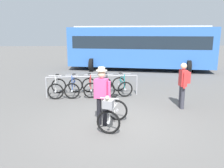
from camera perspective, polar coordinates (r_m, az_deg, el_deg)
ground_plane at (r=7.04m, az=0.75°, el=-9.83°), size 80.00×80.00×0.00m
bike_rack_rail at (r=9.89m, az=-4.81°, el=0.91°), size 3.90×0.33×0.88m
racked_bike_white at (r=10.19m, az=-13.30°, el=-0.87°), size 0.71×1.13×0.97m
racked_bike_blue at (r=10.14m, az=-9.37°, el=-0.77°), size 0.71×1.14×0.98m
racked_bike_red at (r=10.13m, az=-5.41°, el=-0.66°), size 0.80×1.18×0.97m
racked_bike_black at (r=10.17m, az=-1.47°, el=-0.55°), size 0.74×1.13×0.97m
racked_bike_teal at (r=10.26m, az=2.42°, el=-0.44°), size 0.85×1.21×0.97m
featured_bicycle at (r=6.59m, az=0.01°, el=-6.90°), size 0.96×1.25×1.09m
person_with_featured_bike at (r=6.70m, az=-2.52°, el=-2.42°), size 0.49×0.32×1.72m
pedestrian_with_backpack at (r=8.59m, az=17.06°, el=0.32°), size 0.34×0.53×1.64m
bus_distant at (r=16.88m, az=6.90°, el=9.33°), size 10.31×4.85×3.08m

